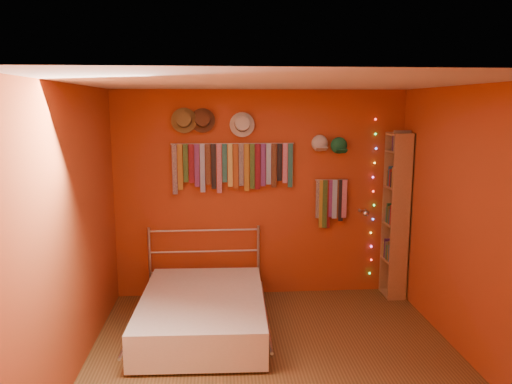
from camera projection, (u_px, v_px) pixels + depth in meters
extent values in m
plane|color=brown|center=(277.00, 363.00, 4.54)|extent=(3.50, 3.50, 0.00)
cube|color=#A23E1A|center=(261.00, 194.00, 6.04)|extent=(3.50, 0.02, 2.50)
cube|color=#A23E1A|center=(472.00, 226.00, 4.45)|extent=(0.02, 3.50, 2.50)
cube|color=#A23E1A|center=(71.00, 234.00, 4.19)|extent=(0.02, 3.50, 2.50)
cube|color=white|center=(279.00, 83.00, 4.11)|extent=(3.50, 3.50, 0.02)
cylinder|color=#B0B1B5|center=(233.00, 144.00, 5.86)|extent=(1.45, 0.01, 0.01)
cube|color=navy|center=(175.00, 169.00, 5.85)|extent=(0.06, 0.01, 0.59)
cube|color=brown|center=(180.00, 167.00, 5.84)|extent=(0.06, 0.01, 0.54)
cube|color=#215221|center=(186.00, 163.00, 5.83)|extent=(0.06, 0.01, 0.45)
cube|color=#5C0D21|center=(191.00, 164.00, 5.85)|extent=(0.06, 0.01, 0.46)
cube|color=#501967|center=(197.00, 165.00, 5.85)|extent=(0.06, 0.01, 0.50)
cube|color=#748CCE|center=(202.00, 168.00, 5.86)|extent=(0.06, 0.01, 0.57)
cube|color=#472217|center=(208.00, 164.00, 5.87)|extent=(0.06, 0.01, 0.48)
cube|color=black|center=(214.00, 167.00, 5.87)|extent=(0.06, 0.01, 0.53)
cube|color=#A35168|center=(219.00, 169.00, 5.87)|extent=(0.06, 0.01, 0.58)
cube|color=#1B5E59|center=(225.00, 163.00, 5.88)|extent=(0.06, 0.01, 0.46)
cube|color=#B4A848|center=(230.00, 165.00, 5.88)|extent=(0.06, 0.01, 0.51)
cube|color=brown|center=(236.00, 166.00, 5.88)|extent=(0.06, 0.01, 0.53)
cube|color=navy|center=(241.00, 165.00, 5.90)|extent=(0.06, 0.01, 0.50)
cube|color=#8D5C19|center=(247.00, 168.00, 5.90)|extent=(0.06, 0.01, 0.57)
cube|color=#284D1E|center=(252.00, 166.00, 5.90)|extent=(0.06, 0.01, 0.54)
cube|color=#5C0D21|center=(258.00, 167.00, 5.92)|extent=(0.06, 0.01, 0.55)
cube|color=#3E1B6C|center=(263.00, 165.00, 5.91)|extent=(0.06, 0.01, 0.51)
cube|color=#709CC8|center=(269.00, 164.00, 5.91)|extent=(0.06, 0.01, 0.49)
cube|color=#452417|center=(274.00, 166.00, 5.93)|extent=(0.06, 0.01, 0.53)
cube|color=black|center=(280.00, 162.00, 5.92)|extent=(0.06, 0.01, 0.45)
cube|color=#B25980|center=(285.00, 163.00, 5.92)|extent=(0.06, 0.01, 0.47)
cube|color=#1B6158|center=(290.00, 166.00, 5.95)|extent=(0.06, 0.01, 0.53)
cylinder|color=#B0B1B5|center=(332.00, 180.00, 6.02)|extent=(0.40, 0.01, 0.01)
cube|color=#121D50|center=(318.00, 199.00, 6.04)|extent=(0.06, 0.01, 0.47)
cube|color=olive|center=(321.00, 204.00, 6.05)|extent=(0.06, 0.01, 0.59)
cube|color=#2A5020|center=(325.00, 204.00, 6.05)|extent=(0.06, 0.01, 0.59)
cube|color=maroon|center=(328.00, 204.00, 6.06)|extent=(0.06, 0.01, 0.60)
cube|color=#431B6E|center=(331.00, 199.00, 6.05)|extent=(0.06, 0.01, 0.46)
cube|color=#79ADD7|center=(335.00, 199.00, 6.05)|extent=(0.06, 0.01, 0.48)
cube|color=#452A17|center=(338.00, 199.00, 6.06)|extent=(0.06, 0.01, 0.46)
cube|color=black|center=(341.00, 201.00, 6.06)|extent=(0.06, 0.01, 0.51)
cube|color=#BE5F7A|center=(344.00, 199.00, 6.06)|extent=(0.06, 0.01, 0.47)
cylinder|color=brown|center=(184.00, 121.00, 5.76)|extent=(0.30, 0.07, 0.29)
cylinder|color=brown|center=(184.00, 120.00, 5.71)|extent=(0.17, 0.15, 0.19)
cylinder|color=#332314|center=(184.00, 120.00, 5.73)|extent=(0.18, 0.06, 0.18)
cylinder|color=#4B2D1A|center=(203.00, 121.00, 5.78)|extent=(0.29, 0.07, 0.28)
cylinder|color=#4B2D1A|center=(203.00, 120.00, 5.72)|extent=(0.17, 0.14, 0.19)
cylinder|color=black|center=(203.00, 120.00, 5.75)|extent=(0.17, 0.06, 0.18)
cylinder|color=beige|center=(242.00, 125.00, 5.82)|extent=(0.29, 0.07, 0.29)
cylinder|color=beige|center=(242.00, 124.00, 5.77)|extent=(0.17, 0.14, 0.19)
cylinder|color=black|center=(242.00, 124.00, 5.79)|extent=(0.18, 0.06, 0.18)
ellipsoid|color=silver|center=(320.00, 143.00, 5.94)|extent=(0.19, 0.14, 0.19)
cube|color=silver|center=(321.00, 149.00, 5.83)|extent=(0.14, 0.10, 0.06)
ellipsoid|color=#16663A|center=(339.00, 145.00, 5.96)|extent=(0.19, 0.14, 0.19)
cube|color=#16663A|center=(341.00, 151.00, 5.86)|extent=(0.14, 0.10, 0.06)
sphere|color=#FF3333|center=(376.00, 119.00, 5.95)|extent=(0.02, 0.02, 0.02)
sphere|color=#33FF4C|center=(376.00, 134.00, 5.98)|extent=(0.02, 0.02, 0.02)
sphere|color=#4C66FF|center=(376.00, 149.00, 6.01)|extent=(0.02, 0.02, 0.02)
sphere|color=yellow|center=(375.00, 163.00, 6.04)|extent=(0.02, 0.02, 0.02)
sphere|color=#FF4CCC|center=(373.00, 177.00, 6.07)|extent=(0.02, 0.02, 0.02)
sphere|color=#FF3333|center=(373.00, 191.00, 6.10)|extent=(0.02, 0.02, 0.02)
sphere|color=#33FF4C|center=(374.00, 205.00, 6.13)|extent=(0.02, 0.02, 0.02)
sphere|color=#4C66FF|center=(373.00, 219.00, 6.16)|extent=(0.02, 0.02, 0.02)
sphere|color=yellow|center=(371.00, 233.00, 6.19)|extent=(0.02, 0.02, 0.02)
sphere|color=#FF4CCC|center=(371.00, 246.00, 6.22)|extent=(0.02, 0.02, 0.02)
sphere|color=#FF3333|center=(371.00, 260.00, 6.25)|extent=(0.02, 0.02, 0.02)
sphere|color=#33FF4C|center=(370.00, 273.00, 6.28)|extent=(0.02, 0.02, 0.02)
cylinder|color=#B0B1B5|center=(360.00, 210.00, 6.15)|extent=(0.04, 0.03, 0.04)
cylinder|color=#B0B1B5|center=(363.00, 210.00, 6.02)|extent=(0.01, 0.26, 0.08)
sphere|color=white|center=(366.00, 213.00, 5.89)|extent=(0.07, 0.07, 0.07)
cube|color=olive|center=(401.00, 219.00, 5.83)|extent=(0.24, 0.02, 2.00)
cube|color=olive|center=(392.00, 213.00, 6.15)|extent=(0.24, 0.02, 2.00)
cube|color=olive|center=(406.00, 216.00, 6.00)|extent=(0.02, 0.34, 2.00)
cube|color=olive|center=(392.00, 294.00, 6.16)|extent=(0.24, 0.32, 0.02)
cube|color=olive|center=(394.00, 260.00, 6.08)|extent=(0.24, 0.32, 0.02)
cube|color=olive|center=(396.00, 224.00, 6.01)|extent=(0.24, 0.32, 0.02)
cube|color=olive|center=(398.00, 188.00, 5.93)|extent=(0.24, 0.32, 0.02)
cube|color=olive|center=(399.00, 151.00, 5.85)|extent=(0.24, 0.32, 0.02)
cube|color=olive|center=(400.00, 134.00, 5.82)|extent=(0.24, 0.32, 0.02)
cylinder|color=#B0B1B5|center=(150.00, 263.00, 5.98)|extent=(0.03, 0.03, 0.89)
cylinder|color=#B0B1B5|center=(258.00, 261.00, 6.08)|extent=(0.03, 0.03, 0.89)
cylinder|color=#B0B1B5|center=(205.00, 271.00, 6.05)|extent=(1.31, 0.02, 0.02)
cylinder|color=#B0B1B5|center=(204.00, 251.00, 6.00)|extent=(1.31, 0.02, 0.02)
cylinder|color=#B0B1B5|center=(204.00, 230.00, 5.96)|extent=(1.31, 0.02, 0.02)
cube|color=silver|center=(203.00, 312.00, 5.15)|extent=(1.30, 1.81, 0.35)
cylinder|color=#B0B1B5|center=(139.00, 316.00, 5.10)|extent=(0.09, 1.77, 0.03)
cylinder|color=#B0B1B5|center=(266.00, 312.00, 5.20)|extent=(0.09, 1.77, 0.03)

